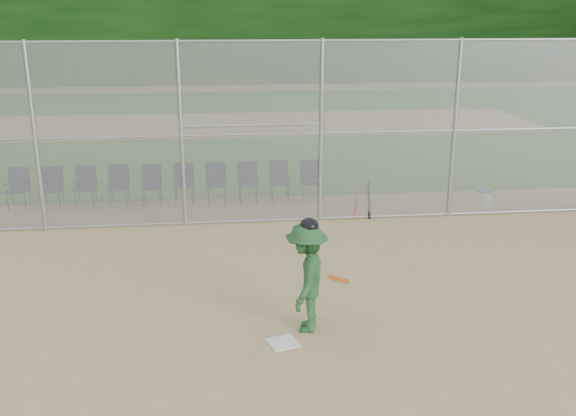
{
  "coord_description": "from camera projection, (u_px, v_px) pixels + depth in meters",
  "views": [
    {
      "loc": [
        -1.23,
        -8.61,
        4.57
      ],
      "look_at": [
        0.0,
        2.5,
        1.1
      ],
      "focal_mm": 40.0,
      "sensor_mm": 36.0,
      "label": 1
    }
  ],
  "objects": [
    {
      "name": "chair_4",
      "position": [
        151.0,
        185.0,
        15.58
      ],
      "size": [
        0.54,
        0.52,
        0.96
      ],
      "primitive_type": null,
      "color": "#0F153A",
      "rests_on": "ground"
    },
    {
      "name": "chair_7",
      "position": [
        248.0,
        182.0,
        15.83
      ],
      "size": [
        0.54,
        0.52,
        0.96
      ],
      "primitive_type": null,
      "color": "#0F153A",
      "rests_on": "ground"
    },
    {
      "name": "water_cooler",
      "position": [
        484.0,
        198.0,
        15.41
      ],
      "size": [
        0.35,
        0.35,
        0.45
      ],
      "color": "white",
      "rests_on": "ground"
    },
    {
      "name": "chair_9",
      "position": [
        311.0,
        181.0,
        15.99
      ],
      "size": [
        0.54,
        0.52,
        0.96
      ],
      "primitive_type": null,
      "color": "#0F153A",
      "rests_on": "ground"
    },
    {
      "name": "chair_0",
      "position": [
        18.0,
        189.0,
        15.25
      ],
      "size": [
        0.54,
        0.52,
        0.96
      ],
      "primitive_type": null,
      "color": "#0F153A",
      "rests_on": "ground"
    },
    {
      "name": "spare_bats",
      "position": [
        362.0,
        200.0,
        14.57
      ],
      "size": [
        0.36,
        0.28,
        0.84
      ],
      "color": "#D84C14",
      "rests_on": "ground"
    },
    {
      "name": "chair_5",
      "position": [
        184.0,
        184.0,
        15.66
      ],
      "size": [
        0.54,
        0.52,
        0.96
      ],
      "primitive_type": null,
      "color": "#0F153A",
      "rests_on": "ground"
    },
    {
      "name": "chair_2",
      "position": [
        85.0,
        187.0,
        15.42
      ],
      "size": [
        0.54,
        0.52,
        0.96
      ],
      "primitive_type": null,
      "color": "#0F153A",
      "rests_on": "ground"
    },
    {
      "name": "batter_at_plate",
      "position": [
        307.0,
        276.0,
        9.35
      ],
      "size": [
        1.08,
        1.36,
        1.75
      ],
      "color": "#215327",
      "rests_on": "ground"
    },
    {
      "name": "chair_3",
      "position": [
        118.0,
        186.0,
        15.5
      ],
      "size": [
        0.54,
        0.52,
        0.96
      ],
      "primitive_type": null,
      "color": "#0F153A",
      "rests_on": "ground"
    },
    {
      "name": "home_plate",
      "position": [
        283.0,
        342.0,
        9.17
      ],
      "size": [
        0.5,
        0.5,
        0.02
      ],
      "primitive_type": "cube",
      "rotation": [
        0.0,
        0.0,
        0.32
      ],
      "color": "white",
      "rests_on": "ground"
    },
    {
      "name": "grass_strip",
      "position": [
        247.0,
        124.0,
        26.74
      ],
      "size": [
        100.0,
        100.0,
        0.0
      ],
      "primitive_type": "plane",
      "color": "#275D1B",
      "rests_on": "ground"
    },
    {
      "name": "chair_8",
      "position": [
        280.0,
        182.0,
        15.91
      ],
      "size": [
        0.54,
        0.52,
        0.96
      ],
      "primitive_type": null,
      "color": "#0F153A",
      "rests_on": "ground"
    },
    {
      "name": "dirt_patch_far",
      "position": [
        247.0,
        124.0,
        26.74
      ],
      "size": [
        24.0,
        24.0,
        0.0
      ],
      "primitive_type": "plane",
      "color": "tan",
      "rests_on": "ground"
    },
    {
      "name": "backstop_fence",
      "position": [
        275.0,
        131.0,
        13.79
      ],
      "size": [
        16.09,
        0.09,
        4.0
      ],
      "color": "gray",
      "rests_on": "ground"
    },
    {
      "name": "chair_6",
      "position": [
        216.0,
        183.0,
        15.75
      ],
      "size": [
        0.54,
        0.52,
        0.96
      ],
      "primitive_type": null,
      "color": "#0F153A",
      "rests_on": "ground"
    },
    {
      "name": "ground",
      "position": [
        306.0,
        327.0,
        9.65
      ],
      "size": [
        100.0,
        100.0,
        0.0
      ],
      "primitive_type": "plane",
      "color": "tan",
      "rests_on": "ground"
    },
    {
      "name": "chair_1",
      "position": [
        52.0,
        188.0,
        15.34
      ],
      "size": [
        0.54,
        0.52,
        0.96
      ],
      "primitive_type": null,
      "color": "#0F153A",
      "rests_on": "ground"
    }
  ]
}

